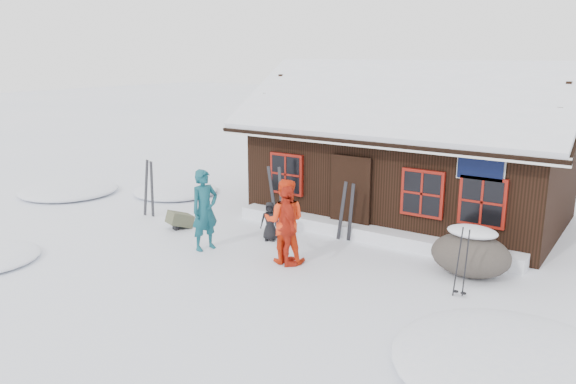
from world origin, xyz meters
name	(u,v)px	position (x,y,z in m)	size (l,w,h in m)	color
ground	(267,254)	(0.00, 0.00, 0.00)	(120.00, 120.00, 0.00)	white
mountain_hut	(412,162)	(1.50, 4.98, 1.58)	(8.90, 6.09, 4.42)	black
snow_drift	(368,233)	(1.50, 2.25, 0.17)	(7.60, 0.60, 0.35)	white
snow_mounds	(366,245)	(1.65, 1.86, 0.00)	(20.60, 13.20, 0.48)	white
skier_teal	(205,210)	(-1.40, -0.56, 0.97)	(0.71, 0.47, 1.95)	#124A55
skier_orange_left	(285,221)	(0.65, -0.20, 0.96)	(0.93, 0.72, 1.91)	red
skier_orange_right	(287,226)	(0.80, -0.32, 0.90)	(1.06, 0.44, 1.81)	red
skier_crouched	(270,221)	(-0.51, 0.83, 0.50)	(0.48, 0.31, 0.99)	black
boulder	(471,253)	(4.34, 1.33, 0.49)	(1.66, 1.25, 0.97)	#4B433C
ski_pair_left	(149,189)	(-4.63, 0.63, 0.80)	(0.54, 0.14, 1.70)	black
ski_pair_mid	(277,199)	(-0.97, 1.79, 0.81)	(0.58, 0.14, 1.72)	black
ski_pair_right	(346,212)	(1.07, 1.90, 0.73)	(0.50, 0.11, 1.55)	black
ski_poles	(462,264)	(4.50, 0.18, 0.67)	(0.25, 0.13, 1.42)	black
backpack_blue	(180,222)	(-3.19, 0.37, 0.14)	(0.38, 0.50, 0.27)	#102348
backpack_olive	(180,222)	(-3.10, 0.28, 0.17)	(0.46, 0.61, 0.33)	#4E5039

